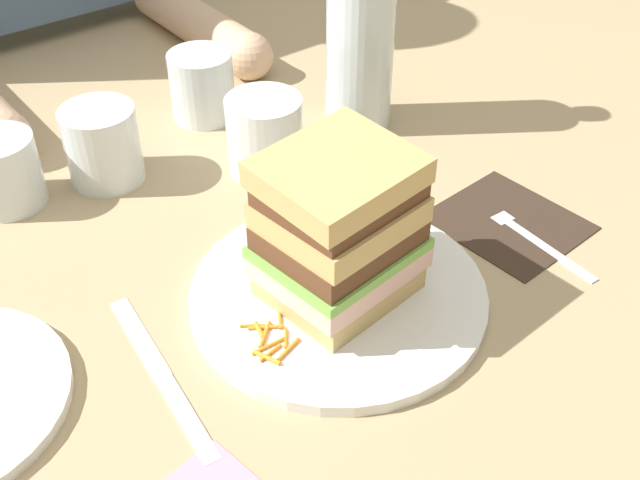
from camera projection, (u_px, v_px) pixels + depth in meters
name	position (u px, v px, depth m)	size (l,w,h in m)	color
ground_plane	(330.00, 303.00, 0.70)	(3.00, 3.00, 0.00)	tan
main_plate	(341.00, 297.00, 0.69)	(0.27, 0.27, 0.01)	white
sandwich	(342.00, 232.00, 0.65)	(0.14, 0.12, 0.14)	tan
carrot_shred_0	(267.00, 357.00, 0.63)	(0.00, 0.00, 0.03)	orange
carrot_shred_1	(264.00, 326.00, 0.66)	(0.00, 0.00, 0.03)	orange
carrot_shred_2	(259.00, 330.00, 0.65)	(0.00, 0.00, 0.02)	orange
carrot_shred_3	(289.00, 349.00, 0.63)	(0.00, 0.00, 0.03)	orange
carrot_shred_4	(265.00, 334.00, 0.65)	(0.00, 0.00, 0.03)	orange
carrot_shred_5	(286.00, 338.00, 0.64)	(0.00, 0.00, 0.02)	orange
carrot_shred_6	(270.00, 345.00, 0.64)	(0.00, 0.00, 0.03)	orange
carrot_shred_7	(270.00, 353.00, 0.63)	(0.00, 0.00, 0.02)	orange
carrot_shred_8	(253.00, 326.00, 0.66)	(0.00, 0.00, 0.02)	orange
carrot_shred_9	(282.00, 322.00, 0.66)	(0.00, 0.00, 0.02)	orange
carrot_shred_10	(409.00, 252.00, 0.73)	(0.00, 0.00, 0.03)	orange
carrot_shred_11	(399.00, 264.00, 0.72)	(0.00, 0.00, 0.03)	orange
carrot_shred_12	(393.00, 243.00, 0.74)	(0.00, 0.00, 0.03)	orange
carrot_shred_13	(423.00, 257.00, 0.73)	(0.00, 0.00, 0.02)	orange
carrot_shred_14	(403.00, 248.00, 0.74)	(0.00, 0.00, 0.02)	orange
napkin_dark	(508.00, 222.00, 0.79)	(0.13, 0.14, 0.00)	#38281E
fork	(525.00, 231.00, 0.77)	(0.02, 0.17, 0.00)	silver
knife	(164.00, 378.00, 0.63)	(0.04, 0.20, 0.00)	silver
juice_glass	(265.00, 138.00, 0.84)	(0.08, 0.08, 0.09)	white
water_bottle	(361.00, 15.00, 0.86)	(0.08, 0.08, 0.30)	silver
empty_tumbler_0	(202.00, 86.00, 0.93)	(0.08, 0.08, 0.08)	silver
empty_tumbler_1	(103.00, 145.00, 0.83)	(0.08, 0.08, 0.08)	silver
empty_tumbler_2	(2.00, 172.00, 0.79)	(0.08, 0.08, 0.08)	silver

